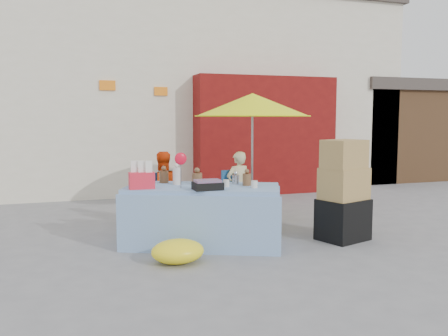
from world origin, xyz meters
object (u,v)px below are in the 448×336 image
object	(u,v)px
chair_right	(241,208)
vendor_beige	(238,187)
umbrella	(252,105)
box_stack	(344,194)
market_table	(202,215)
chair_left	(164,213)
vendor_orange	(162,190)

from	to	relation	value
chair_right	vendor_beige	world-z (taller)	vendor_beige
umbrella	box_stack	distance (m)	2.21
umbrella	box_stack	world-z (taller)	umbrella
market_table	vendor_beige	world-z (taller)	market_table
market_table	umbrella	xyz separation A→B (m)	(1.23, 1.30, 1.49)
chair_right	chair_left	bearing A→B (deg)	170.19
market_table	umbrella	world-z (taller)	umbrella
chair_right	vendor_beige	bearing A→B (deg)	79.05
market_table	box_stack	world-z (taller)	box_stack
chair_left	vendor_beige	distance (m)	1.30
chair_left	chair_right	size ratio (longest dim) A/B	1.00
vendor_orange	chair_left	bearing A→B (deg)	79.05
chair_left	box_stack	distance (m)	2.66
chair_left	vendor_beige	bearing A→B (deg)	-3.68
chair_right	box_stack	bearing A→B (deg)	-64.79
market_table	vendor_beige	bearing A→B (deg)	74.73
chair_right	vendor_beige	size ratio (longest dim) A/B	0.74
market_table	box_stack	bearing A→B (deg)	12.40
box_stack	market_table	bearing A→B (deg)	168.68
vendor_orange	chair_right	bearing A→B (deg)	164.04
vendor_beige	box_stack	bearing A→B (deg)	112.72
chair_left	vendor_beige	size ratio (longest dim) A/B	0.74
market_table	chair_right	bearing A→B (deg)	71.30
market_table	umbrella	bearing A→B (deg)	70.29
chair_right	umbrella	xyz separation A→B (m)	(0.30, 0.28, 1.64)
box_stack	umbrella	bearing A→B (deg)	111.95
umbrella	box_stack	xyz separation A→B (m)	(0.68, -1.69, -1.25)
chair_right	umbrella	distance (m)	1.69
market_table	box_stack	xyz separation A→B (m)	(1.91, -0.38, 0.24)
vendor_orange	box_stack	xyz separation A→B (m)	(2.23, -1.54, 0.05)
chair_right	umbrella	size ratio (longest dim) A/B	0.41
vendor_orange	box_stack	world-z (taller)	box_stack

